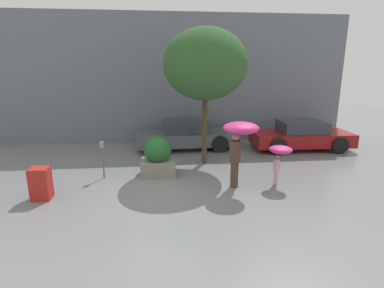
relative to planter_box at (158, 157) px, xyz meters
name	(u,v)px	position (x,y,z in m)	size (l,w,h in m)	color
ground_plane	(165,193)	(0.21, -1.58, -0.64)	(40.00, 40.00, 0.00)	slate
building_facade	(161,79)	(0.21, 4.92, 2.36)	(18.00, 0.30, 6.00)	slate
planter_box	(158,157)	(0.00, 0.00, 0.00)	(1.13, 0.92, 1.33)	gray
person_adult	(239,136)	(2.40, -1.35, 0.97)	(1.04, 1.04, 2.02)	#473323
person_child	(280,153)	(3.70, -1.27, 0.39)	(0.70, 0.70, 1.25)	#D199B7
parked_car_near	(186,135)	(1.25, 3.40, -0.05)	(4.43, 2.08, 1.25)	#4C5156
parked_car_far	(301,136)	(6.33, 2.75, -0.05)	(4.35, 2.05, 1.25)	maroon
street_tree	(205,64)	(1.74, 1.18, 3.01)	(3.00, 3.00, 4.93)	#423323
parking_meter	(102,152)	(-1.79, -0.07, 0.24)	(0.14, 0.14, 1.22)	#595B60
newspaper_box	(41,184)	(-3.20, -1.58, -0.19)	(0.50, 0.44, 0.90)	#B2231E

